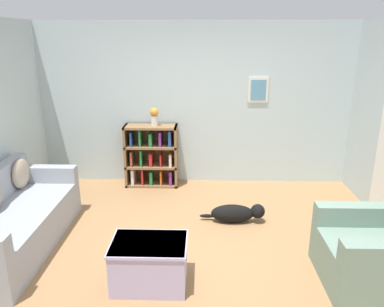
# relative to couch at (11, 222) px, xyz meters

# --- Properties ---
(ground_plane) EXTENTS (14.00, 14.00, 0.00)m
(ground_plane) POSITION_rel_couch_xyz_m (2.08, -0.03, -0.32)
(ground_plane) COLOR #997047
(wall_back) EXTENTS (5.60, 0.13, 2.60)m
(wall_back) POSITION_rel_couch_xyz_m (2.08, 2.22, 0.98)
(wall_back) COLOR silver
(wall_back) RESTS_ON ground_plane
(couch) EXTENTS (0.85, 2.02, 0.85)m
(couch) POSITION_rel_couch_xyz_m (0.00, 0.00, 0.00)
(couch) COLOR #9399A3
(couch) RESTS_ON ground_plane
(bookshelf) EXTENTS (0.85, 0.36, 1.01)m
(bookshelf) POSITION_rel_couch_xyz_m (1.37, 1.99, 0.17)
(bookshelf) COLOR olive
(bookshelf) RESTS_ON ground_plane
(recliner_chair) EXTENTS (0.95, 0.95, 1.08)m
(recliner_chair) POSITION_rel_couch_xyz_m (3.95, -0.56, 0.04)
(recliner_chair) COLOR gray
(recliner_chair) RESTS_ON ground_plane
(coffee_table) EXTENTS (0.74, 0.53, 0.47)m
(coffee_table) POSITION_rel_couch_xyz_m (1.69, -0.64, -0.07)
(coffee_table) COLOR #ADA3CC
(coffee_table) RESTS_ON ground_plane
(dog) EXTENTS (0.86, 0.22, 0.25)m
(dog) POSITION_rel_couch_xyz_m (2.66, 0.69, -0.19)
(dog) COLOR black
(dog) RESTS_ON ground_plane
(vase) EXTENTS (0.13, 0.13, 0.28)m
(vase) POSITION_rel_couch_xyz_m (1.44, 1.97, 0.84)
(vase) COLOR silver
(vase) RESTS_ON bookshelf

